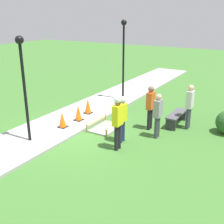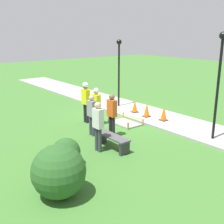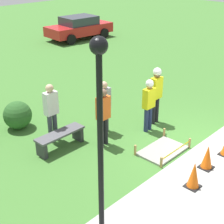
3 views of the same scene
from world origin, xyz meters
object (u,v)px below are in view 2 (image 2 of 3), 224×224
(traffic_cone_far_patch, at_px, (147,110))
(traffic_cone_near_patch, at_px, (164,113))
(park_bench, at_px, (112,140))
(lamppost_near, at_px, (119,63))
(traffic_cone_sidewalk_edge, at_px, (135,107))
(lamppost_far, at_px, (219,71))
(worker_assistant, at_px, (96,103))
(bystander_in_white_shirt, at_px, (92,113))
(bystander_in_gray_shirt, at_px, (98,124))
(worker_supervisor, at_px, (86,98))
(bystander_in_orange_shirt, at_px, (112,113))

(traffic_cone_far_patch, bearing_deg, traffic_cone_near_patch, -169.50)
(park_bench, relative_size, lamppost_near, 0.42)
(traffic_cone_sidewalk_edge, height_order, lamppost_near, lamppost_near)
(traffic_cone_sidewalk_edge, height_order, lamppost_far, lamppost_far)
(worker_assistant, xyz_separation_m, bystander_in_white_shirt, (-1.01, 0.94, -0.06))
(bystander_in_gray_shirt, distance_m, bystander_in_white_shirt, 1.63)
(worker_supervisor, xyz_separation_m, worker_assistant, (-0.59, -0.17, -0.15))
(traffic_cone_near_patch, xyz_separation_m, park_bench, (-0.94, 3.82, -0.09))
(park_bench, bearing_deg, worker_assistant, -23.71)
(traffic_cone_near_patch, height_order, worker_assistant, worker_assistant)
(worker_supervisor, distance_m, worker_assistant, 0.63)
(traffic_cone_far_patch, bearing_deg, lamppost_near, -6.55)
(park_bench, bearing_deg, worker_supervisor, -16.95)
(bystander_in_gray_shirt, bearing_deg, worker_assistant, -34.16)
(bystander_in_orange_shirt, relative_size, lamppost_far, 0.44)
(traffic_cone_sidewalk_edge, xyz_separation_m, bystander_in_orange_shirt, (-1.82, 2.96, 0.60))
(park_bench, relative_size, lamppost_far, 0.38)
(bystander_in_white_shirt, bearing_deg, park_bench, 172.60)
(traffic_cone_far_patch, bearing_deg, traffic_cone_sidewalk_edge, -4.67)
(bystander_in_white_shirt, bearing_deg, bystander_in_orange_shirt, -137.04)
(traffic_cone_sidewalk_edge, relative_size, park_bench, 0.40)
(bystander_in_gray_shirt, bearing_deg, traffic_cone_far_patch, -67.41)
(lamppost_near, distance_m, lamppost_far, 6.21)
(bystander_in_orange_shirt, bearing_deg, lamppost_far, -135.55)
(traffic_cone_sidewalk_edge, height_order, bystander_in_gray_shirt, bystander_in_gray_shirt)
(park_bench, height_order, lamppost_far, lamppost_far)
(lamppost_near, height_order, lamppost_far, lamppost_far)
(bystander_in_orange_shirt, xyz_separation_m, lamppost_near, (3.37, -3.17, 1.50))
(traffic_cone_near_patch, distance_m, traffic_cone_sidewalk_edge, 1.88)
(traffic_cone_far_patch, xyz_separation_m, worker_supervisor, (1.32, 2.67, 0.74))
(bystander_in_gray_shirt, height_order, lamppost_near, lamppost_near)
(worker_supervisor, height_order, bystander_in_orange_shirt, worker_supervisor)
(bystander_in_gray_shirt, relative_size, lamppost_far, 0.45)
(traffic_cone_near_patch, xyz_separation_m, bystander_in_white_shirt, (0.65, 3.61, 0.52))
(traffic_cone_sidewalk_edge, xyz_separation_m, bystander_in_gray_shirt, (-2.67, 4.25, 0.63))
(park_bench, height_order, worker_assistant, worker_assistant)
(traffic_cone_near_patch, height_order, bystander_in_white_shirt, bystander_in_white_shirt)
(traffic_cone_far_patch, bearing_deg, bystander_in_gray_shirt, 112.59)
(traffic_cone_far_patch, relative_size, traffic_cone_sidewalk_edge, 1.07)
(traffic_cone_near_patch, xyz_separation_m, lamppost_near, (3.42, -0.11, 2.07))
(traffic_cone_near_patch, bearing_deg, bystander_in_gray_shirt, 100.42)
(worker_supervisor, distance_m, bystander_in_orange_shirt, 2.22)
(park_bench, height_order, bystander_in_gray_shirt, bystander_in_gray_shirt)
(park_bench, distance_m, worker_assistant, 2.92)
(traffic_cone_far_patch, distance_m, lamppost_far, 4.36)
(traffic_cone_near_patch, distance_m, worker_assistant, 3.20)
(traffic_cone_far_patch, distance_m, worker_assistant, 2.67)
(traffic_cone_sidewalk_edge, relative_size, worker_assistant, 0.36)
(worker_supervisor, relative_size, worker_assistant, 1.12)
(bystander_in_gray_shirt, bearing_deg, lamppost_far, -115.90)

